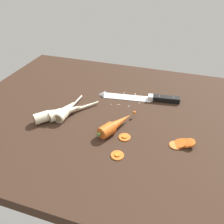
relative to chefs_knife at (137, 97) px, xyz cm
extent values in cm
cube|color=#332116|center=(-6.32, -12.80, -2.65)|extent=(120.00, 90.00, 4.00)
cube|color=silver|center=(-4.18, -0.53, -0.40)|extent=(20.39, 6.88, 0.50)
cone|color=silver|center=(-15.29, -1.94, -0.40)|extent=(3.47, 4.31, 3.96)
cube|color=silver|center=(5.74, 0.73, 0.45)|extent=(2.35, 3.17, 2.20)
cube|color=black|center=(12.19, 1.54, 0.45)|extent=(11.26, 4.16, 2.20)
sphere|color=silver|center=(9.41, 1.19, 1.55)|extent=(0.50, 0.50, 0.50)
sphere|color=silver|center=(14.97, 1.89, 1.55)|extent=(0.50, 0.50, 0.50)
cylinder|color=#D6601E|center=(-4.47, -26.42, 1.45)|extent=(6.05, 6.47, 4.20)
cone|color=#D6601E|center=(-1.73, -20.89, 1.45)|extent=(9.05, 12.83, 3.99)
sphere|color=#D6601E|center=(2.00, -13.36, 1.45)|extent=(1.20, 1.20, 1.20)
cylinder|color=#5B7F3D|center=(-5.88, -29.27, 1.45)|extent=(1.52, 1.43, 1.20)
cylinder|color=beige|center=(-23.27, -23.38, 1.35)|extent=(4.21, 4.59, 4.00)
cone|color=beige|center=(-22.97, -17.28, 1.35)|extent=(4.17, 8.00, 3.80)
cylinder|color=beige|center=(-22.67, -11.02, 0.45)|extent=(1.10, 8.49, 0.70)
cylinder|color=#7A6647|center=(-23.37, -25.58, 1.35)|extent=(2.81, 0.43, 2.80)
cylinder|color=beige|center=(-25.32, -23.84, 1.35)|extent=(6.15, 6.31, 4.00)
cone|color=beige|center=(-21.18, -18.47, 1.35)|extent=(8.31, 9.19, 3.80)
cylinder|color=beige|center=(-16.94, -12.96, 0.45)|extent=(6.28, 7.86, 0.70)
cylinder|color=#7A6647|center=(-26.81, -25.77, 1.35)|extent=(2.40, 1.95, 2.80)
cylinder|color=beige|center=(-29.37, -26.60, 1.35)|extent=(6.61, 6.74, 4.00)
cone|color=beige|center=(-24.36, -20.91, 1.35)|extent=(9.27, 9.80, 3.80)
cylinder|color=beige|center=(-19.23, -15.07, 0.45)|extent=(7.46, 8.35, 0.70)
cylinder|color=#7A6647|center=(-31.18, -28.65, 1.35)|extent=(2.30, 2.07, 2.80)
cylinder|color=#D6601E|center=(18.35, -24.57, -0.30)|extent=(3.96, 3.96, 0.70)
cylinder|color=#D6601E|center=(19.68, -23.81, -0.06)|extent=(4.14, 4.04, 2.52)
cylinder|color=#D6601E|center=(20.48, -23.53, 0.19)|extent=(3.81, 3.71, 2.59)
cylinder|color=#D6601E|center=(21.64, -23.50, 0.43)|extent=(3.77, 3.66, 2.54)
cylinder|color=#D6601E|center=(22.57, -23.28, 0.68)|extent=(3.68, 3.59, 1.92)
cylinder|color=#D6601E|center=(1.68, -25.81, -0.30)|extent=(4.04, 4.04, 0.70)
cylinder|color=orange|center=(1.68, -25.81, -0.03)|extent=(1.70, 1.70, 0.16)
cylinder|color=#D6601E|center=(1.75, -34.61, -0.30)|extent=(4.09, 4.09, 0.70)
cylinder|color=orange|center=(1.75, -34.61, -0.03)|extent=(1.72, 1.72, 0.16)
sphere|color=beige|center=(-5.18, 1.06, -0.31)|extent=(0.67, 0.67, 0.67)
sphere|color=beige|center=(-1.65, -7.01, -0.30)|extent=(0.70, 0.70, 0.70)
sphere|color=beige|center=(1.85, -3.35, -0.39)|extent=(0.53, 0.53, 0.53)
sphere|color=beige|center=(-11.95, 0.30, -0.36)|extent=(0.58, 0.58, 0.58)
sphere|color=beige|center=(-14.89, -0.11, -0.25)|extent=(0.80, 0.80, 0.80)
sphere|color=beige|center=(-1.40, 3.28, -0.27)|extent=(0.77, 0.77, 0.77)
sphere|color=beige|center=(-5.55, -6.95, -0.41)|extent=(0.49, 0.49, 0.49)
sphere|color=beige|center=(-8.98, -7.75, -0.42)|extent=(0.45, 0.45, 0.45)
sphere|color=beige|center=(-5.90, 2.77, -0.34)|extent=(0.63, 0.63, 0.63)
sphere|color=beige|center=(-6.98, 1.29, -0.41)|extent=(0.48, 0.48, 0.48)
sphere|color=beige|center=(-5.92, -7.15, -0.42)|extent=(0.47, 0.47, 0.47)
camera|label=1|loc=(15.35, -82.43, 50.78)|focal=36.63mm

